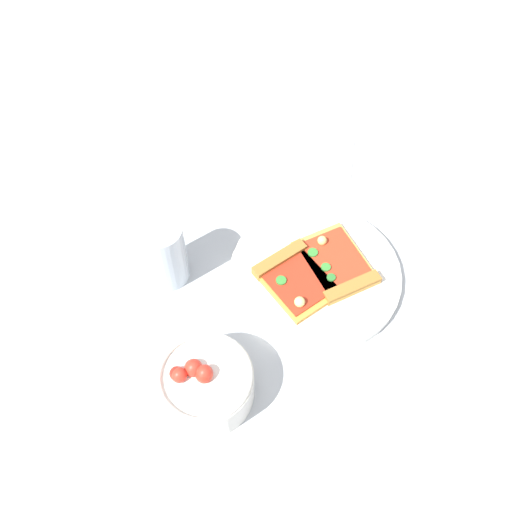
# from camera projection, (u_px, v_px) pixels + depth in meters

# --- Properties ---
(ground_plane) EXTENTS (2.40, 2.40, 0.00)m
(ground_plane) POSITION_uv_depth(u_px,v_px,m) (318.00, 295.00, 0.96)
(ground_plane) COLOR #B2B7BC
(ground_plane) RESTS_ON ground
(plate) EXTENTS (0.27, 0.27, 0.01)m
(plate) POSITION_uv_depth(u_px,v_px,m) (315.00, 274.00, 0.98)
(plate) COLOR white
(plate) RESTS_ON ground_plane
(pizza_slice_near) EXTENTS (0.15, 0.13, 0.02)m
(pizza_slice_near) POSITION_uv_depth(u_px,v_px,m) (337.00, 266.00, 0.97)
(pizza_slice_near) COLOR gold
(pizza_slice_near) RESTS_ON plate
(pizza_slice_far) EXTENTS (0.15, 0.14, 0.02)m
(pizza_slice_far) POSITION_uv_depth(u_px,v_px,m) (294.00, 277.00, 0.96)
(pizza_slice_far) COLOR gold
(pizza_slice_far) RESTS_ON plate
(salad_bowl) EXTENTS (0.13, 0.13, 0.08)m
(salad_bowl) POSITION_uv_depth(u_px,v_px,m) (205.00, 383.00, 0.84)
(salad_bowl) COLOR white
(salad_bowl) RESTS_ON ground_plane
(soda_glass) EXTENTS (0.07, 0.07, 0.12)m
(soda_glass) POSITION_uv_depth(u_px,v_px,m) (164.00, 255.00, 0.94)
(soda_glass) COLOR silver
(soda_glass) RESTS_ON ground_plane
(paper_napkin) EXTENTS (0.14, 0.15, 0.00)m
(paper_napkin) POSITION_uv_depth(u_px,v_px,m) (319.00, 153.00, 1.13)
(paper_napkin) COLOR silver
(paper_napkin) RESTS_ON ground_plane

